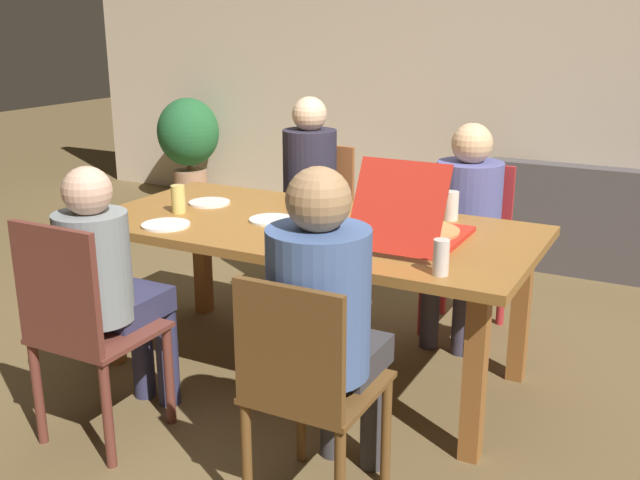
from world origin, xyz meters
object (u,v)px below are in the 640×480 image
(person_1, at_px, (306,184))
(potted_plant, at_px, (188,138))
(drinking_glass_0, at_px, (441,257))
(couch, at_px, (633,229))
(person_0, at_px, (325,310))
(person_3, at_px, (465,213))
(dining_table, at_px, (310,241))
(plate_3, at_px, (322,248))
(plate_2, at_px, (166,225))
(plate_0, at_px, (209,203))
(plate_1, at_px, (272,220))
(drinking_glass_2, at_px, (178,199))
(chair_2, at_px, (82,326))
(pizza_box_0, at_px, (416,228))
(chair_1, at_px, (316,218))
(chair_0, at_px, (306,386))
(chair_3, at_px, (470,243))
(person_2, at_px, (108,279))
(drinking_glass_1, at_px, (451,206))

(person_1, relative_size, potted_plant, 1.29)
(drinking_glass_0, relative_size, couch, 0.07)
(person_0, bearing_deg, person_3, 90.00)
(dining_table, distance_m, plate_3, 0.41)
(drinking_glass_0, bearing_deg, plate_2, 177.61)
(plate_0, xyz_separation_m, plate_1, (0.47, -0.14, 0.00))
(plate_1, distance_m, drinking_glass_2, 0.50)
(person_1, height_order, chair_2, person_1)
(pizza_box_0, relative_size, plate_1, 2.62)
(dining_table, relative_size, person_0, 1.70)
(chair_1, relative_size, plate_2, 4.14)
(pizza_box_0, distance_m, plate_3, 0.44)
(chair_0, relative_size, chair_3, 0.98)
(plate_2, bearing_deg, chair_1, 85.99)
(dining_table, relative_size, drinking_glass_2, 15.10)
(chair_3, bearing_deg, pizza_box_0, -89.21)
(person_1, bearing_deg, chair_0, -61.46)
(dining_table, height_order, person_2, person_2)
(chair_0, height_order, drinking_glass_1, chair_0)
(chair_2, relative_size, person_2, 0.84)
(person_1, bearing_deg, plate_1, -71.44)
(drinking_glass_2, bearing_deg, potted_plant, 126.63)
(plate_0, bearing_deg, person_0, -39.30)
(drinking_glass_2, bearing_deg, pizza_box_0, 5.25)
(chair_1, distance_m, couch, 2.26)
(chair_3, xyz_separation_m, pizza_box_0, (0.01, -0.92, 0.32))
(chair_0, bearing_deg, drinking_glass_1, 88.22)
(chair_3, relative_size, plate_0, 4.25)
(dining_table, xyz_separation_m, drinking_glass_1, (0.56, 0.38, 0.15))
(dining_table, xyz_separation_m, drinking_glass_0, (0.78, -0.40, 0.15))
(dining_table, relative_size, couch, 1.12)
(chair_1, xyz_separation_m, person_2, (0.00, -1.82, 0.18))
(chair_2, height_order, person_2, person_2)
(person_1, height_order, pizza_box_0, person_1)
(person_0, relative_size, pizza_box_0, 2.17)
(drinking_glass_0, bearing_deg, drinking_glass_1, 105.35)
(chair_0, xyz_separation_m, pizza_box_0, (0.01, 0.99, 0.30))
(plate_3, bearing_deg, person_1, 121.36)
(chair_1, xyz_separation_m, drinking_glass_0, (1.26, -1.38, 0.33))
(person_3, distance_m, plate_3, 1.15)
(person_2, distance_m, plate_1, 0.86)
(chair_0, relative_size, plate_2, 3.99)
(person_0, height_order, person_2, person_0)
(chair_3, bearing_deg, plate_1, -126.50)
(pizza_box_0, bearing_deg, chair_3, 90.79)
(chair_1, height_order, person_1, person_1)
(person_3, relative_size, plate_2, 5.16)
(plate_3, bearing_deg, potted_plant, 134.98)
(chair_1, distance_m, person_2, 1.82)
(drinking_glass_2, bearing_deg, plate_1, 9.19)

